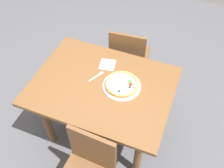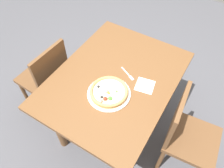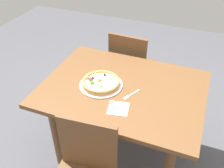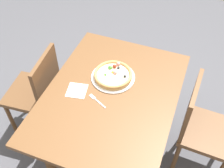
{
  "view_description": "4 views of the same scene",
  "coord_description": "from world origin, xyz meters",
  "px_view_note": "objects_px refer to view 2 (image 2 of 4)",
  "views": [
    {
      "loc": [
        0.61,
        -1.31,
        2.45
      ],
      "look_at": [
        0.08,
        0.02,
        0.78
      ],
      "focal_mm": 40.93,
      "sensor_mm": 36.0,
      "label": 1
    },
    {
      "loc": [
        0.99,
        0.58,
        2.12
      ],
      "look_at": [
        0.08,
        0.02,
        0.78
      ],
      "focal_mm": 35.2,
      "sensor_mm": 36.0,
      "label": 2
    },
    {
      "loc": [
        -0.48,
        1.46,
        1.94
      ],
      "look_at": [
        0.08,
        0.02,
        0.78
      ],
      "focal_mm": 40.53,
      "sensor_mm": 36.0,
      "label": 3
    },
    {
      "loc": [
        -1.19,
        -0.46,
        2.25
      ],
      "look_at": [
        0.08,
        0.02,
        0.78
      ],
      "focal_mm": 43.92,
      "sensor_mm": 36.0,
      "label": 4
    }
  ],
  "objects_px": {
    "plate": "(109,94)",
    "pizza": "(109,92)",
    "dining_table": "(115,86)",
    "chair_near": "(47,77)",
    "napkin": "(145,86)",
    "fork": "(128,75)",
    "chair_far": "(186,134)"
  },
  "relations": [
    {
      "from": "chair_near",
      "to": "fork",
      "type": "height_order",
      "value": "chair_near"
    },
    {
      "from": "chair_near",
      "to": "fork",
      "type": "distance_m",
      "value": 0.83
    },
    {
      "from": "chair_far",
      "to": "dining_table",
      "type": "bearing_deg",
      "value": -97.03
    },
    {
      "from": "chair_near",
      "to": "plate",
      "type": "bearing_deg",
      "value": -88.7
    },
    {
      "from": "napkin",
      "to": "chair_far",
      "type": "bearing_deg",
      "value": 80.35
    },
    {
      "from": "fork",
      "to": "napkin",
      "type": "distance_m",
      "value": 0.17
    },
    {
      "from": "chair_near",
      "to": "pizza",
      "type": "xyz_separation_m",
      "value": [
        0.02,
        0.72,
        0.29
      ]
    },
    {
      "from": "chair_far",
      "to": "chair_near",
      "type": "bearing_deg",
      "value": -89.79
    },
    {
      "from": "pizza",
      "to": "napkin",
      "type": "height_order",
      "value": "pizza"
    },
    {
      "from": "dining_table",
      "to": "napkin",
      "type": "relative_size",
      "value": 8.77
    },
    {
      "from": "dining_table",
      "to": "fork",
      "type": "xyz_separation_m",
      "value": [
        -0.08,
        0.08,
        0.12
      ]
    },
    {
      "from": "dining_table",
      "to": "fork",
      "type": "height_order",
      "value": "fork"
    },
    {
      "from": "pizza",
      "to": "fork",
      "type": "xyz_separation_m",
      "value": [
        -0.25,
        0.03,
        -0.03
      ]
    },
    {
      "from": "dining_table",
      "to": "plate",
      "type": "bearing_deg",
      "value": 15.32
    },
    {
      "from": "napkin",
      "to": "plate",
      "type": "bearing_deg",
      "value": -42.71
    },
    {
      "from": "dining_table",
      "to": "chair_near",
      "type": "bearing_deg",
      "value": -77.5
    },
    {
      "from": "plate",
      "to": "pizza",
      "type": "distance_m",
      "value": 0.03
    },
    {
      "from": "chair_far",
      "to": "fork",
      "type": "distance_m",
      "value": 0.66
    },
    {
      "from": "chair_far",
      "to": "plate",
      "type": "bearing_deg",
      "value": -82.51
    },
    {
      "from": "dining_table",
      "to": "chair_far",
      "type": "bearing_deg",
      "value": 88.18
    },
    {
      "from": "dining_table",
      "to": "chair_far",
      "type": "distance_m",
      "value": 0.69
    },
    {
      "from": "plate",
      "to": "napkin",
      "type": "bearing_deg",
      "value": 137.29
    },
    {
      "from": "pizza",
      "to": "fork",
      "type": "bearing_deg",
      "value": 172.49
    },
    {
      "from": "chair_far",
      "to": "napkin",
      "type": "bearing_deg",
      "value": -104.87
    },
    {
      "from": "chair_near",
      "to": "napkin",
      "type": "bearing_deg",
      "value": -75.22
    },
    {
      "from": "plate",
      "to": "fork",
      "type": "height_order",
      "value": "plate"
    },
    {
      "from": "dining_table",
      "to": "pizza",
      "type": "relative_size",
      "value": 4.22
    },
    {
      "from": "plate",
      "to": "fork",
      "type": "distance_m",
      "value": 0.25
    },
    {
      "from": "chair_far",
      "to": "fork",
      "type": "relative_size",
      "value": 5.78
    },
    {
      "from": "dining_table",
      "to": "fork",
      "type": "relative_size",
      "value": 7.9
    },
    {
      "from": "chair_near",
      "to": "napkin",
      "type": "relative_size",
      "value": 6.41
    },
    {
      "from": "pizza",
      "to": "napkin",
      "type": "distance_m",
      "value": 0.3
    }
  ]
}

